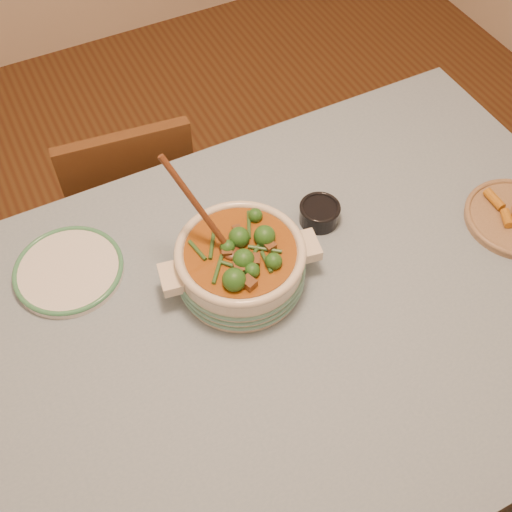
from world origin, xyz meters
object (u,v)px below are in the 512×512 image
Objects in this scene: white_plate at (69,270)px; chair_far at (132,198)px; stew_casserole at (240,262)px; condiment_bowl at (319,212)px; dining_table at (274,337)px.

chair_far is (0.26, 0.43, -0.32)m from white_plate.
stew_casserole is 3.43× the size of condiment_bowl.
chair_far is at bearing 97.87° from dining_table.
white_plate is at bearing 139.25° from dining_table.
stew_casserole is 0.45× the size of chair_far.
white_plate is 0.60m from chair_far.
stew_casserole is 0.39m from white_plate.
white_plate is at bearing 168.20° from condiment_bowl.
dining_table is at bearing -139.02° from condiment_bowl.
dining_table is at bearing 104.75° from chair_far.
stew_casserole is (-0.03, 0.12, 0.16)m from dining_table.
condiment_bowl is 0.72m from chair_far.
stew_casserole is 0.26m from condiment_bowl.
white_plate reaches higher than dining_table.
condiment_bowl reaches higher than white_plate.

